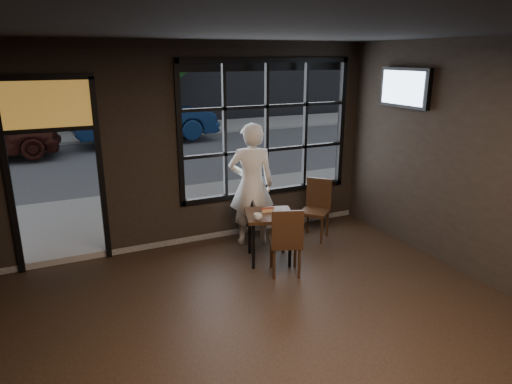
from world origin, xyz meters
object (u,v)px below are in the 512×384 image
chair_near (285,240)px  cafe_table (269,237)px  navy_car (146,117)px  man (251,185)px

chair_near → cafe_table: bearing=-68.1°
chair_near → navy_car: bearing=-71.5°
cafe_table → navy_car: 10.34m
chair_near → man: (0.02, 1.20, 0.49)m
man → navy_car: 9.61m
man → navy_car: size_ratio=0.41×
cafe_table → man: size_ratio=0.37×
man → navy_car: man is taller
chair_near → navy_car: size_ratio=0.21×
cafe_table → navy_car: bearing=106.2°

